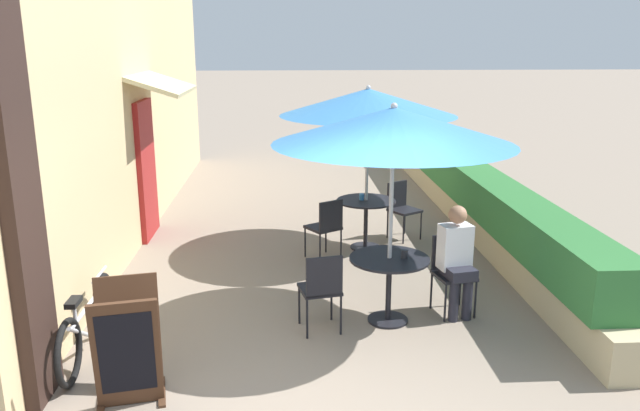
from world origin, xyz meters
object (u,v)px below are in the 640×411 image
menu_board (128,344)px  seated_patron_near_left (457,256)px  patio_umbrella_mid (368,102)px  bicycle_leaning (87,324)px  patio_table_mid (366,212)px  cafe_chair_mid_left (401,205)px  cafe_chair_near_left (451,268)px  cafe_chair_mid_right (326,224)px  patio_umbrella_near (394,126)px  cafe_chair_near_right (322,286)px  patio_table_near (389,273)px  coffee_cup_mid (362,197)px  coffee_cup_near (405,254)px

menu_board → seated_patron_near_left: bearing=13.8°
seated_patron_near_left → patio_umbrella_mid: 2.85m
patio_umbrella_mid → bicycle_leaning: patio_umbrella_mid is taller
patio_table_mid → cafe_chair_mid_left: bearing=37.8°
patio_table_mid → patio_umbrella_mid: bearing=-82.9°
cafe_chair_near_left → menu_board: menu_board is taller
seated_patron_near_left → cafe_chair_mid_right: seated_patron_near_left is taller
seated_patron_near_left → cafe_chair_mid_right: 2.29m
patio_umbrella_near → bicycle_leaning: patio_umbrella_near is taller
seated_patron_near_left → cafe_chair_near_right: (-1.50, -0.35, -0.17)m
patio_umbrella_near → cafe_chair_mid_right: patio_umbrella_near is taller
patio_table_near → patio_umbrella_near: 1.58m
coffee_cup_mid → bicycle_leaning: 4.34m
cafe_chair_mid_right → menu_board: bearing=-151.6°
cafe_chair_mid_left → cafe_chair_mid_right: bearing=5.7°
patio_table_mid → patio_umbrella_near: bearing=-91.6°
patio_table_mid → patio_umbrella_mid: (0.00, -0.00, 1.58)m
bicycle_leaning → patio_umbrella_mid: bearing=44.8°
cafe_chair_mid_left → patio_table_mid: bearing=5.7°
seated_patron_near_left → cafe_chair_near_right: bearing=1.5°
coffee_cup_mid → seated_patron_near_left: bearing=-72.4°
patio_table_near → cafe_chair_near_left: (0.74, 0.23, -0.04)m
patio_umbrella_near → cafe_chair_near_right: patio_umbrella_near is taller
cafe_chair_near_right → cafe_chair_mid_right: (0.20, 2.22, 0.00)m
cafe_chair_near_right → cafe_chair_mid_right: size_ratio=1.00×
bicycle_leaning → patio_table_near: bearing=11.1°
bicycle_leaning → cafe_chair_near_right: bearing=9.1°
cafe_chair_near_right → patio_table_near: bearing=5.7°
coffee_cup_mid → coffee_cup_near: bearing=-86.6°
patio_umbrella_mid → cafe_chair_mid_left: patio_umbrella_mid is taller
coffee_cup_mid → menu_board: menu_board is taller
cafe_chair_near_left → patio_table_mid: size_ratio=1.01×
patio_table_near → cafe_chair_mid_right: bearing=105.1°
patio_table_near → patio_umbrella_near: bearing=180.0°
patio_umbrella_mid → cafe_chair_mid_left: bearing=37.8°
cafe_chair_near_left → coffee_cup_mid: 2.39m
patio_umbrella_mid → patio_umbrella_near: bearing=-91.6°
cafe_chair_near_left → menu_board: 3.56m
bicycle_leaning → menu_board: menu_board is taller
menu_board → bicycle_leaning: bearing=115.8°
coffee_cup_near → patio_table_mid: (-0.08, 2.49, -0.22)m
patio_umbrella_near → cafe_chair_mid_left: (0.68, 2.94, -1.62)m
cafe_chair_mid_left → patio_umbrella_near: bearing=44.8°
cafe_chair_near_right → coffee_cup_mid: cafe_chair_near_right is taller
patio_table_near → patio_umbrella_mid: 2.93m
patio_umbrella_near → cafe_chair_near_left: size_ratio=2.85×
coffee_cup_near → cafe_chair_mid_right: bearing=109.0°
menu_board → patio_table_mid: bearing=45.7°
coffee_cup_near → coffee_cup_mid: size_ratio=1.00×
patio_table_mid → cafe_chair_mid_left: (0.61, 0.47, -0.04)m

